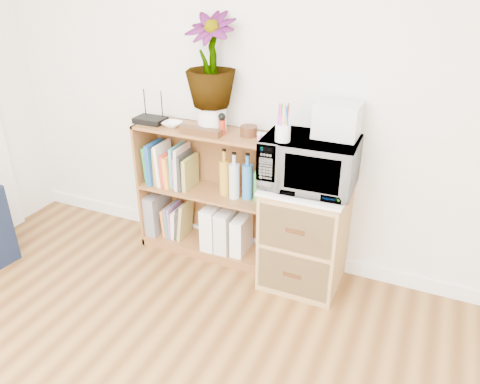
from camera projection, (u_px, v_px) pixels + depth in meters
The scene contains 21 objects.
skirting_board at pixel (259, 245), 3.50m from camera, with size 4.00×0.02×0.10m, color white.
bookshelf at pixel (207, 193), 3.32m from camera, with size 1.00×0.30×0.95m, color brown.
wicker_unit at pixel (304, 236), 3.05m from camera, with size 0.50×0.45×0.70m, color #9E7542.
microwave at pixel (309, 163), 2.80m from camera, with size 0.56×0.38×0.31m, color silver.
pen_cup at pixel (283, 133), 2.68m from camera, with size 0.09×0.09×0.10m, color white.
small_appliance at pixel (338, 120), 2.72m from camera, with size 0.26×0.21×0.20m, color silver.
router at pixel (150, 120), 3.24m from camera, with size 0.21×0.14×0.04m, color black.
white_bowl at pixel (172, 124), 3.17m from camera, with size 0.13×0.13×0.03m, color white.
plant_pot at pixel (212, 118), 3.08m from camera, with size 0.19×0.19×0.16m, color silver.
potted_plant at pixel (211, 61), 2.91m from camera, with size 0.32×0.32×0.58m, color #2D6629.
trinket_box at pixel (201, 132), 3.01m from camera, with size 0.28×0.07×0.04m, color #3B2210.
kokeshi_doll at pixel (222, 127), 3.00m from camera, with size 0.04×0.04×0.10m, color maroon.
wooden_bowl at pixel (249, 131), 2.99m from camera, with size 0.11×0.11×0.06m, color #3C1D10.
paint_jars at pixel (264, 139), 2.86m from camera, with size 0.12×0.04×0.06m, color #D27585.
file_box at pixel (157, 212), 3.60m from camera, with size 0.09×0.25×0.32m, color slate.
magazine_holder_left at pixel (214, 225), 3.41m from camera, with size 0.10×0.26×0.32m, color white.
magazine_holder_mid at pixel (227, 229), 3.37m from camera, with size 0.10×0.25×0.31m, color silver.
magazine_holder_right at pixel (241, 234), 3.34m from camera, with size 0.09×0.22×0.28m, color white.
cookbooks at pixel (170, 166), 3.36m from camera, with size 0.35×0.20×0.31m.
liquor_bottles at pixel (249, 179), 3.13m from camera, with size 0.47×0.07×0.32m.
lower_books at pixel (178, 220), 3.54m from camera, with size 0.20×0.19×0.29m.
Camera 1 is at (1.07, -0.52, 1.97)m, focal length 35.00 mm.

